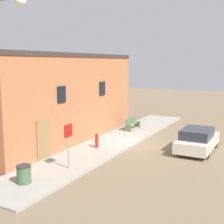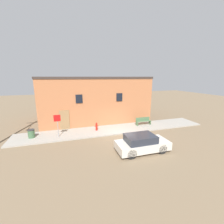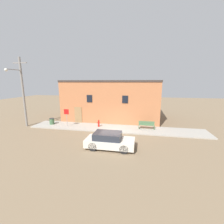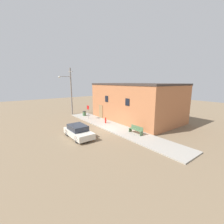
{
  "view_description": "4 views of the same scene",
  "coord_description": "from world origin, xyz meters",
  "px_view_note": "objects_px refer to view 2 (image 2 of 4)",
  "views": [
    {
      "loc": [
        -17.28,
        -7.43,
        5.05
      ],
      "look_at": [
        -0.4,
        1.47,
        2.0
      ],
      "focal_mm": 50.0,
      "sensor_mm": 36.0,
      "label": 1
    },
    {
      "loc": [
        -4.89,
        -13.04,
        5.58
      ],
      "look_at": [
        -0.4,
        1.47,
        2.0
      ],
      "focal_mm": 24.0,
      "sensor_mm": 36.0,
      "label": 2
    },
    {
      "loc": [
        2.85,
        -15.01,
        5.4
      ],
      "look_at": [
        -0.4,
        1.47,
        2.0
      ],
      "focal_mm": 24.0,
      "sensor_mm": 36.0,
      "label": 3
    },
    {
      "loc": [
        14.58,
        -10.09,
        5.85
      ],
      "look_at": [
        -0.4,
        1.47,
        2.0
      ],
      "focal_mm": 24.0,
      "sensor_mm": 36.0,
      "label": 4
    }
  ],
  "objects_px": {
    "stop_sign": "(57,122)",
    "parked_car": "(142,143)",
    "fire_hydrant": "(97,126)",
    "bench": "(143,121)",
    "trash_bin": "(31,134)"
  },
  "relations": [
    {
      "from": "stop_sign",
      "to": "trash_bin",
      "type": "relative_size",
      "value": 2.74
    },
    {
      "from": "bench",
      "to": "parked_car",
      "type": "relative_size",
      "value": 0.44
    },
    {
      "from": "fire_hydrant",
      "to": "bench",
      "type": "height_order",
      "value": "bench"
    },
    {
      "from": "stop_sign",
      "to": "bench",
      "type": "relative_size",
      "value": 1.19
    },
    {
      "from": "stop_sign",
      "to": "parked_car",
      "type": "relative_size",
      "value": 0.53
    },
    {
      "from": "fire_hydrant",
      "to": "bench",
      "type": "xyz_separation_m",
      "value": [
        5.59,
        0.25,
        0.02
      ]
    },
    {
      "from": "fire_hydrant",
      "to": "stop_sign",
      "type": "bearing_deg",
      "value": -169.71
    },
    {
      "from": "trash_bin",
      "to": "parked_car",
      "type": "height_order",
      "value": "parked_car"
    },
    {
      "from": "bench",
      "to": "fire_hydrant",
      "type": "bearing_deg",
      "value": -177.49
    },
    {
      "from": "trash_bin",
      "to": "stop_sign",
      "type": "bearing_deg",
      "value": -13.11
    },
    {
      "from": "fire_hydrant",
      "to": "parked_car",
      "type": "height_order",
      "value": "parked_car"
    },
    {
      "from": "fire_hydrant",
      "to": "parked_car",
      "type": "xyz_separation_m",
      "value": [
        2.44,
        -5.26,
        0.11
      ]
    },
    {
      "from": "trash_bin",
      "to": "parked_car",
      "type": "xyz_separation_m",
      "value": [
        8.55,
        -5.13,
        0.14
      ]
    },
    {
      "from": "parked_car",
      "to": "fire_hydrant",
      "type": "bearing_deg",
      "value": 114.88
    },
    {
      "from": "bench",
      "to": "trash_bin",
      "type": "xyz_separation_m",
      "value": [
        -11.69,
        -0.37,
        -0.05
      ]
    }
  ]
}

